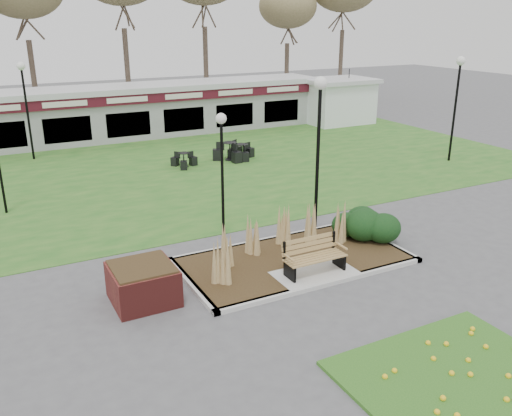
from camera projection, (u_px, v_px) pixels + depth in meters
name	position (u px, v px, depth m)	size (l,w,h in m)	color
ground	(318.00, 279.00, 14.31)	(100.00, 100.00, 0.00)	#515154
lawn	(169.00, 171.00, 24.33)	(34.00, 16.00, 0.02)	#23611E
flower_bed	(451.00, 373.00, 10.44)	(4.20, 3.00, 0.16)	#265F1B
planting_bed	(329.00, 240.00, 15.87)	(6.75, 3.40, 1.27)	#382516
park_bench	(313.00, 255.00, 14.32)	(1.70, 0.66, 0.93)	#A8824C
brick_planter	(143.00, 283.00, 13.06)	(1.50, 1.50, 0.95)	maroon
food_pavilion	(121.00, 112.00, 30.49)	(24.60, 3.40, 2.90)	gray
service_hut	(338.00, 100.00, 34.75)	(4.40, 3.40, 2.83)	white
lamp_post_near_left	(319.00, 120.00, 16.68)	(0.40, 0.40, 4.86)	black
lamp_post_mid_right	(222.00, 149.00, 16.12)	(0.32, 0.32, 3.90)	black
lamp_post_far_right	(458.00, 86.00, 24.82)	(0.40, 0.40, 4.86)	black
lamp_post_far_left	(24.00, 89.00, 25.15)	(0.38, 0.38, 4.59)	black
bistro_set_b	(230.00, 154.00, 25.99)	(1.62, 1.48, 0.86)	black
bistro_set_c	(184.00, 162.00, 24.81)	(1.16, 1.24, 0.66)	black
bistro_set_d	(242.00, 154.00, 26.22)	(1.35, 1.30, 0.73)	black
patio_umbrella	(348.00, 100.00, 35.08)	(2.33, 2.35, 2.29)	black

